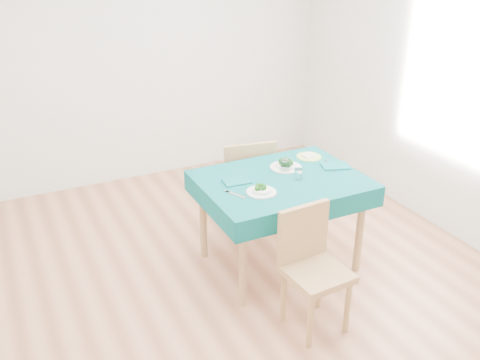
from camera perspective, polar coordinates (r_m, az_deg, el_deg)
name	(u,v)px	position (r m, az deg, el deg)	size (l,w,h in m)	color
room_shell	(240,113)	(3.63, 0.00, 7.14)	(4.02, 4.52, 2.73)	#9F6142
table	(280,222)	(4.24, 4.28, -4.48)	(1.22, 0.93, 0.76)	#075253
chair_near	(317,266)	(3.55, 8.26, -9.10)	(0.39, 0.42, 0.97)	#9F7A4B
chair_far	(243,164)	(4.77, 0.36, 1.67)	(0.46, 0.50, 1.15)	#9F7A4B
bowl_near	(261,189)	(3.82, 2.30, -0.94)	(0.22, 0.22, 0.07)	white
bowl_far	(286,164)	(4.24, 4.92, 1.76)	(0.25, 0.25, 0.08)	white
fork_near	(236,195)	(3.81, -0.47, -1.57)	(0.02, 0.18, 0.00)	silver
knife_near	(268,190)	(3.88, 2.96, -1.03)	(0.02, 0.23, 0.00)	silver
fork_far	(277,169)	(4.22, 3.95, 1.16)	(0.03, 0.20, 0.00)	silver
knife_far	(330,166)	(4.34, 9.60, 1.50)	(0.02, 0.23, 0.00)	silver
napkin_near	(237,181)	(4.00, -0.35, -0.15)	(0.20, 0.14, 0.01)	#0A5B5B
napkin_far	(335,166)	(4.33, 10.14, 1.49)	(0.21, 0.15, 0.01)	#0A5B5B
tumbler_center	(285,166)	(4.17, 4.85, 1.49)	(0.08, 0.08, 0.10)	white
tumbler_side	(298,174)	(4.05, 6.23, 0.62)	(0.07, 0.07, 0.08)	white
side_plate	(309,157)	(4.48, 7.36, 2.47)	(0.21, 0.21, 0.01)	#B8DF6D
bread_slice	(309,155)	(4.48, 7.37, 2.62)	(0.10, 0.10, 0.01)	beige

